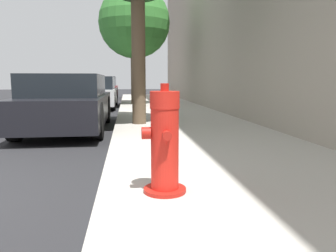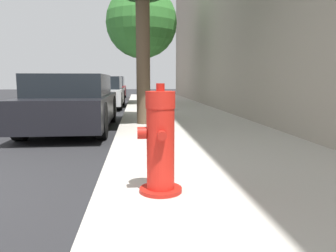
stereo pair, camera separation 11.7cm
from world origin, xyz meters
name	(u,v)px [view 2 (the right image)]	position (x,y,z in m)	size (l,w,h in m)	color
sidewalk_slab	(261,190)	(3.50, 0.00, 0.08)	(3.12, 40.00, 0.16)	#B7B2A8
fire_hydrant	(160,144)	(2.52, -0.17, 0.58)	(0.38, 0.37, 0.94)	red
parked_car_near	(73,103)	(0.90, 4.60, 0.62)	(1.70, 4.09, 1.25)	black
parked_car_mid	(102,93)	(0.90, 10.72, 0.62)	(1.76, 4.04, 1.27)	silver
parked_car_far	(110,88)	(0.73, 17.32, 0.66)	(1.82, 4.21, 1.35)	maroon
street_tree_far	(142,23)	(2.56, 10.74, 3.41)	(2.86, 2.86, 4.71)	brown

